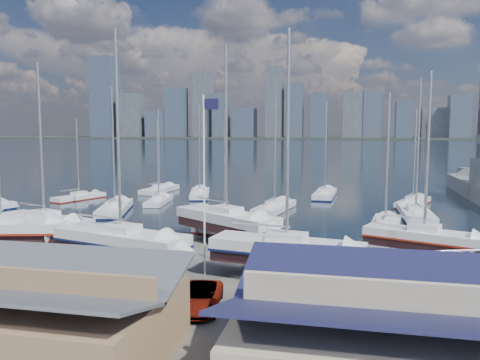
# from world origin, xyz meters

# --- Properties ---
(ground) EXTENTS (1400.00, 1400.00, 0.00)m
(ground) POSITION_xyz_m (0.00, -10.00, 0.00)
(ground) COLOR #605E59
(ground) RESTS_ON ground
(water) EXTENTS (1400.00, 600.00, 0.40)m
(water) POSITION_xyz_m (0.00, 300.00, -0.15)
(water) COLOR #192C3B
(water) RESTS_ON ground
(far_shore) EXTENTS (1400.00, 80.00, 2.20)m
(far_shore) POSITION_xyz_m (0.00, 560.00, 1.10)
(far_shore) COLOR #2D332D
(far_shore) RESTS_ON ground
(skyline) EXTENTS (639.14, 43.80, 107.69)m
(skyline) POSITION_xyz_m (-7.83, 553.76, 39.09)
(skyline) COLOR #475166
(skyline) RESTS_ON far_shore
(shed_grey) EXTENTS (12.60, 8.40, 4.17)m
(shed_grey) POSITION_xyz_m (0.00, -26.00, 2.15)
(shed_grey) COLOR #8C6B4C
(shed_grey) RESTS_ON ground
(shed_blue) EXTENTS (13.65, 9.45, 4.71)m
(shed_blue) POSITION_xyz_m (16.00, -26.00, 2.42)
(shed_blue) COLOR #BFB293
(shed_blue) RESTS_ON ground
(sailboat_cradle_1) EXTENTS (11.24, 5.48, 17.39)m
(sailboat_cradle_1) POSITION_xyz_m (-13.45, -11.54, 2.14)
(sailboat_cradle_1) COLOR #2D2D33
(sailboat_cradle_1) RESTS_ON ground
(sailboat_cradle_2) EXTENTS (10.09, 5.68, 15.90)m
(sailboat_cradle_2) POSITION_xyz_m (-11.96, -8.06, 2.07)
(sailboat_cradle_2) COLOR #2D2D33
(sailboat_cradle_2) RESTS_ON ground
(sailboat_cradle_3) EXTENTS (11.12, 5.77, 17.20)m
(sailboat_cradle_3) POSITION_xyz_m (-2.28, -12.93, 2.13)
(sailboat_cradle_3) COLOR #2D2D33
(sailboat_cradle_3) RESTS_ON ground
(sailboat_cradle_4) EXTENTS (10.70, 8.50, 17.54)m
(sailboat_cradle_4) POSITION_xyz_m (3.31, -3.60, 2.15)
(sailboat_cradle_4) COLOR #2D2D33
(sailboat_cradle_4) RESTS_ON ground
(sailboat_cradle_5) EXTENTS (10.72, 4.59, 16.72)m
(sailboat_cradle_5) POSITION_xyz_m (9.82, -12.93, 2.11)
(sailboat_cradle_5) COLOR #2D2D33
(sailboat_cradle_5) RESTS_ON ground
(sailboat_cradle_6) EXTENTS (9.21, 5.61, 14.53)m
(sailboat_cradle_6) POSITION_xyz_m (19.57, -6.58, 1.99)
(sailboat_cradle_6) COLOR #2D2D33
(sailboat_cradle_6) RESTS_ON ground
(sailboat_moored_1) EXTENTS (5.02, 8.64, 12.47)m
(sailboat_moored_1) POSITION_xyz_m (-24.43, 17.91, 0.31)
(sailboat_moored_1) COLOR black
(sailboat_moored_1) RESTS_ON water
(sailboat_moored_2) EXTENTS (3.61, 9.68, 14.28)m
(sailboat_moored_2) POSITION_xyz_m (-16.03, 28.41, 0.32)
(sailboat_moored_2) COLOR black
(sailboat_moored_2) RESTS_ON water
(sailboat_moored_3) EXTENTS (6.19, 11.30, 16.28)m
(sailboat_moored_3) POSITION_xyz_m (-14.23, 9.28, 0.31)
(sailboat_moored_3) COLOR black
(sailboat_moored_3) RESTS_ON water
(sailboat_moored_4) EXTENTS (3.49, 8.47, 12.42)m
(sailboat_moored_4) POSITION_xyz_m (-11.50, 16.85, 0.33)
(sailboat_moored_4) COLOR black
(sailboat_moored_4) RESTS_ON water
(sailboat_moored_5) EXTENTS (5.24, 10.27, 14.78)m
(sailboat_moored_5) POSITION_xyz_m (-7.98, 24.79, 0.31)
(sailboat_moored_5) COLOR black
(sailboat_moored_5) RESTS_ON water
(sailboat_moored_6) EXTENTS (5.14, 8.92, 12.87)m
(sailboat_moored_6) POSITION_xyz_m (1.45, 3.32, 0.31)
(sailboat_moored_6) COLOR black
(sailboat_moored_6) RESTS_ON water
(sailboat_moored_7) EXTENTS (4.55, 10.34, 15.10)m
(sailboat_moored_7) POSITION_xyz_m (5.14, 14.30, 0.32)
(sailboat_moored_7) COLOR black
(sailboat_moored_7) RESTS_ON water
(sailboat_moored_8) EXTENTS (3.53, 10.34, 15.21)m
(sailboat_moored_8) POSITION_xyz_m (10.89, 28.47, 0.31)
(sailboat_moored_8) COLOR black
(sailboat_moored_8) RESTS_ON water
(sailboat_moored_9) EXTENTS (4.13, 9.96, 14.59)m
(sailboat_moored_9) POSITION_xyz_m (17.81, 5.39, 0.32)
(sailboat_moored_9) COLOR black
(sailboat_moored_9) RESTS_ON water
(sailboat_moored_10) EXTENTS (3.24, 11.33, 16.91)m
(sailboat_moored_10) POSITION_xyz_m (21.85, 13.12, 0.31)
(sailboat_moored_10) COLOR black
(sailboat_moored_10) RESTS_ON water
(sailboat_moored_11) EXTENTS (5.95, 9.44, 13.71)m
(sailboat_moored_11) POSITION_xyz_m (22.93, 22.90, 0.31)
(sailboat_moored_11) COLOR black
(sailboat_moored_11) RESTS_ON water
(car_a) EXTENTS (3.11, 4.32, 1.37)m
(car_a) POSITION_xyz_m (-5.27, -20.95, 0.68)
(car_a) COLOR gray
(car_a) RESTS_ON ground
(car_c) EXTENTS (2.95, 5.24, 1.38)m
(car_c) POSITION_xyz_m (5.53, -18.91, 0.69)
(car_c) COLOR gray
(car_c) RESTS_ON ground
(car_d) EXTENTS (3.87, 5.48, 1.47)m
(car_d) POSITION_xyz_m (13.51, -20.14, 0.74)
(car_d) COLOR gray
(car_d) RESTS_ON ground
(flagpole) EXTENTS (1.11, 0.12, 12.58)m
(flagpole) POSITION_xyz_m (4.10, -12.74, 7.28)
(flagpole) COLOR white
(flagpole) RESTS_ON ground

